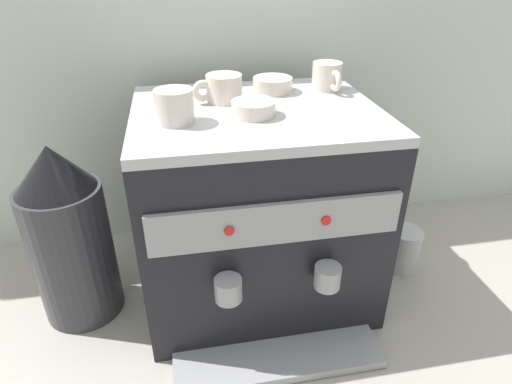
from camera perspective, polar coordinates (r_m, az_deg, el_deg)
name	(u,v)px	position (r m, az deg, el deg)	size (l,w,h in m)	color
ground_plane	(256,282)	(1.23, 0.00, -11.70)	(4.00, 4.00, 0.00)	#9E998E
tiled_backsplash_wall	(235,62)	(1.28, -2.80, 16.71)	(2.80, 0.03, 1.06)	silver
espresso_machine	(256,206)	(1.08, 0.04, -1.88)	(0.55, 0.56, 0.50)	black
ceramic_cup_0	(327,76)	(1.12, 9.38, 14.78)	(0.07, 0.11, 0.07)	beige
ceramic_cup_1	(174,106)	(0.90, -10.80, 11.09)	(0.08, 0.11, 0.07)	beige
ceramic_cup_2	(222,88)	(1.02, -4.43, 13.46)	(0.12, 0.08, 0.06)	beige
ceramic_bowl_0	(254,109)	(0.93, -0.33, 10.91)	(0.09, 0.09, 0.03)	beige
ceramic_bowl_1	(273,85)	(1.09, 2.20, 13.90)	(0.10, 0.10, 0.03)	beige
coffee_grinder	(69,237)	(1.11, -23.37, -5.45)	(0.19, 0.19, 0.45)	#333338
milk_pitcher	(403,249)	(1.32, 18.83, -7.10)	(0.09, 0.09, 0.12)	#B7B7BC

